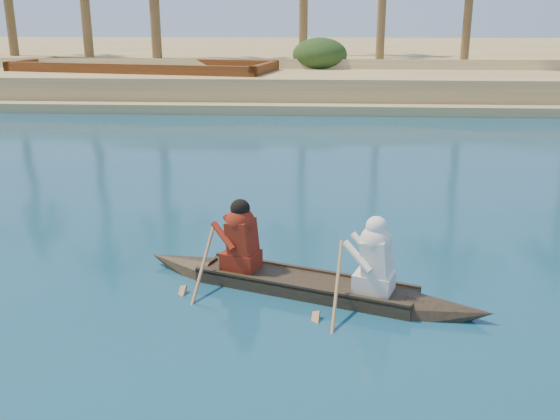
# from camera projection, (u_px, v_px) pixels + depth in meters

# --- Properties ---
(sandy_embankment) EXTENTS (150.00, 51.00, 1.50)m
(sandy_embankment) POSITION_uv_depth(u_px,v_px,m) (251.00, 59.00, 48.33)
(sandy_embankment) COLOR #D3B577
(sandy_embankment) RESTS_ON ground
(shrub_cluster) EXTENTS (100.00, 6.00, 2.40)m
(shrub_cluster) POSITION_uv_depth(u_px,v_px,m) (220.00, 65.00, 33.48)
(shrub_cluster) COLOR black
(shrub_cluster) RESTS_ON ground
(canoe) EXTENTS (5.13, 2.42, 1.43)m
(canoe) POSITION_uv_depth(u_px,v_px,m) (305.00, 273.00, 8.86)
(canoe) COLOR #3A2E1F
(canoe) RESTS_ON ground
(barge_mid) EXTENTS (12.70, 6.21, 2.03)m
(barge_mid) POSITION_uv_depth(u_px,v_px,m) (144.00, 83.00, 29.51)
(barge_mid) COLOR brown
(barge_mid) RESTS_ON ground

